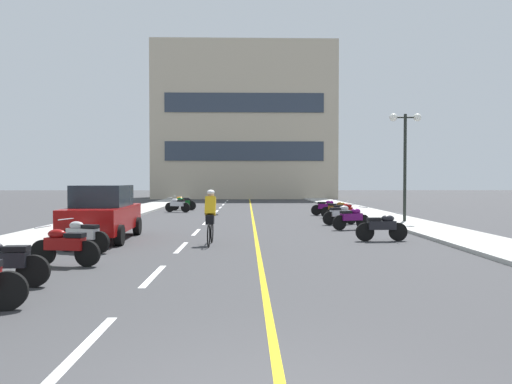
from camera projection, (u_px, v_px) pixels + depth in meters
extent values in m
plane|color=#38383A|center=(248.00, 217.00, 24.48)|extent=(140.00, 140.00, 0.00)
cube|color=#A8A8A3|center=(128.00, 213.00, 27.33)|extent=(2.40, 72.00, 0.12)
cube|color=#A8A8A3|center=(367.00, 212.00, 27.62)|extent=(2.40, 72.00, 0.12)
cube|color=silver|center=(85.00, 345.00, 5.45)|extent=(0.14, 2.20, 0.01)
cube|color=silver|center=(154.00, 276.00, 9.44)|extent=(0.14, 2.20, 0.01)
cube|color=silver|center=(181.00, 247.00, 13.44)|extent=(0.14, 2.20, 0.01)
cube|color=silver|center=(196.00, 232.00, 17.44)|extent=(0.14, 2.20, 0.01)
cube|color=silver|center=(206.00, 223.00, 21.44)|extent=(0.14, 2.20, 0.01)
cube|color=silver|center=(212.00, 216.00, 25.44)|extent=(0.14, 2.20, 0.01)
cube|color=silver|center=(217.00, 211.00, 29.43)|extent=(0.14, 2.20, 0.01)
cube|color=silver|center=(220.00, 208.00, 33.43)|extent=(0.14, 2.20, 0.01)
cube|color=silver|center=(223.00, 205.00, 37.43)|extent=(0.14, 2.20, 0.01)
cube|color=silver|center=(225.00, 202.00, 41.43)|extent=(0.14, 2.20, 0.01)
cube|color=silver|center=(227.00, 200.00, 45.42)|extent=(0.14, 2.20, 0.01)
cube|color=silver|center=(229.00, 199.00, 49.42)|extent=(0.14, 2.20, 0.01)
cube|color=gold|center=(252.00, 213.00, 27.48)|extent=(0.12, 66.00, 0.01)
cube|color=#BCAD93|center=(245.00, 124.00, 52.91)|extent=(20.03, 9.33, 17.04)
cube|color=#2D3847|center=(244.00, 151.00, 48.28)|extent=(16.83, 0.10, 2.05)
cube|color=#2D3847|center=(244.00, 103.00, 48.16)|extent=(16.83, 0.10, 2.05)
cylinder|color=black|center=(405.00, 168.00, 20.86)|extent=(0.14, 0.14, 4.89)
cylinder|color=black|center=(405.00, 117.00, 20.81)|extent=(1.10, 0.08, 0.08)
sphere|color=white|center=(393.00, 117.00, 20.79)|extent=(0.36, 0.36, 0.36)
sphere|color=white|center=(417.00, 117.00, 20.82)|extent=(0.36, 0.36, 0.36)
cylinder|color=black|center=(90.00, 226.00, 16.49)|extent=(0.25, 0.65, 0.64)
cylinder|color=black|center=(137.00, 226.00, 16.60)|extent=(0.25, 0.65, 0.64)
cylinder|color=black|center=(62.00, 236.00, 13.69)|extent=(0.25, 0.65, 0.64)
cylinder|color=black|center=(119.00, 235.00, 13.81)|extent=(0.25, 0.65, 0.64)
cube|color=maroon|center=(103.00, 218.00, 15.14)|extent=(1.89, 4.27, 0.80)
cube|color=#1E2833|center=(103.00, 196.00, 15.12)|extent=(1.66, 2.27, 0.70)
cylinder|color=black|center=(7.00, 291.00, 6.90)|extent=(0.61, 0.22, 0.60)
cylinder|color=black|center=(33.00, 271.00, 8.41)|extent=(0.60, 0.13, 0.60)
cube|color=black|center=(2.00, 260.00, 8.37)|extent=(0.91, 0.32, 0.28)
cube|color=black|center=(16.00, 249.00, 8.38)|extent=(0.45, 0.26, 0.10)
cylinder|color=black|center=(43.00, 253.00, 10.59)|extent=(0.61, 0.20, 0.60)
cylinder|color=black|center=(87.00, 254.00, 10.43)|extent=(0.61, 0.20, 0.60)
cube|color=maroon|center=(65.00, 244.00, 10.51)|extent=(0.93, 0.43, 0.28)
ellipsoid|color=maroon|center=(57.00, 234.00, 10.53)|extent=(0.47, 0.31, 0.22)
cube|color=black|center=(75.00, 235.00, 10.46)|extent=(0.47, 0.31, 0.10)
cylinder|color=silver|center=(43.00, 227.00, 10.58)|extent=(0.13, 0.60, 0.03)
cylinder|color=black|center=(66.00, 241.00, 12.69)|extent=(0.60, 0.29, 0.60)
cylinder|color=black|center=(100.00, 242.00, 12.35)|extent=(0.60, 0.29, 0.60)
cube|color=#B2B2B7|center=(83.00, 234.00, 12.51)|extent=(0.94, 0.56, 0.28)
ellipsoid|color=#B2B2B7|center=(77.00, 225.00, 12.57)|extent=(0.49, 0.37, 0.22)
cube|color=black|center=(90.00, 227.00, 12.43)|extent=(0.49, 0.37, 0.10)
cylinder|color=silver|center=(66.00, 219.00, 12.67)|extent=(0.22, 0.58, 0.03)
cylinder|color=black|center=(398.00, 232.00, 14.88)|extent=(0.60, 0.12, 0.60)
cylinder|color=black|center=(365.00, 232.00, 14.82)|extent=(0.60, 0.12, 0.60)
cube|color=black|center=(382.00, 225.00, 14.84)|extent=(0.91, 0.32, 0.28)
ellipsoid|color=black|center=(388.00, 218.00, 14.85)|extent=(0.45, 0.26, 0.22)
cube|color=black|center=(374.00, 219.00, 14.82)|extent=(0.45, 0.26, 0.10)
cylinder|color=silver|center=(398.00, 214.00, 14.87)|extent=(0.05, 0.60, 0.03)
cylinder|color=black|center=(363.00, 222.00, 18.51)|extent=(0.60, 0.30, 0.60)
cylinder|color=black|center=(339.00, 223.00, 18.11)|extent=(0.60, 0.30, 0.60)
cube|color=#590C59|center=(351.00, 217.00, 18.30)|extent=(0.94, 0.57, 0.28)
ellipsoid|color=#590C59|center=(356.00, 211.00, 18.37)|extent=(0.50, 0.38, 0.22)
cube|color=black|center=(346.00, 212.00, 18.21)|extent=(0.50, 0.38, 0.10)
cylinder|color=silver|center=(363.00, 207.00, 18.49)|extent=(0.23, 0.57, 0.03)
cylinder|color=black|center=(351.00, 218.00, 20.58)|extent=(0.60, 0.29, 0.60)
cylinder|color=black|center=(329.00, 218.00, 20.21)|extent=(0.60, 0.29, 0.60)
cube|color=#B2B2B7|center=(340.00, 213.00, 20.39)|extent=(0.94, 0.55, 0.28)
ellipsoid|color=#B2B2B7|center=(344.00, 208.00, 20.45)|extent=(0.49, 0.37, 0.22)
cube|color=black|center=(335.00, 209.00, 20.30)|extent=(0.49, 0.37, 0.10)
cylinder|color=silver|center=(351.00, 204.00, 20.56)|extent=(0.22, 0.58, 0.03)
cylinder|color=black|center=(355.00, 215.00, 22.39)|extent=(0.61, 0.18, 0.60)
cylinder|color=black|center=(332.00, 215.00, 22.51)|extent=(0.61, 0.18, 0.60)
cube|color=maroon|center=(343.00, 210.00, 22.44)|extent=(0.93, 0.40, 0.28)
ellipsoid|color=maroon|center=(347.00, 206.00, 22.42)|extent=(0.47, 0.30, 0.22)
cube|color=black|center=(338.00, 206.00, 22.47)|extent=(0.47, 0.30, 0.10)
cylinder|color=silver|center=(355.00, 203.00, 22.37)|extent=(0.11, 0.60, 0.03)
cylinder|color=black|center=(348.00, 213.00, 23.77)|extent=(0.60, 0.29, 0.60)
cylinder|color=black|center=(326.00, 212.00, 24.10)|extent=(0.60, 0.29, 0.60)
cube|color=brown|center=(337.00, 208.00, 23.93)|extent=(0.94, 0.55, 0.28)
ellipsoid|color=brown|center=(341.00, 204.00, 23.87)|extent=(0.49, 0.37, 0.22)
cube|color=black|center=(332.00, 204.00, 24.00)|extent=(0.49, 0.37, 0.10)
cylinder|color=silver|center=(348.00, 201.00, 23.76)|extent=(0.22, 0.58, 0.03)
cylinder|color=black|center=(336.00, 210.00, 25.86)|extent=(0.60, 0.12, 0.60)
cylinder|color=black|center=(316.00, 210.00, 25.88)|extent=(0.60, 0.12, 0.60)
cube|color=#590C59|center=(326.00, 206.00, 25.87)|extent=(0.91, 0.31, 0.28)
ellipsoid|color=#590C59|center=(330.00, 202.00, 25.86)|extent=(0.45, 0.26, 0.22)
cube|color=black|center=(322.00, 203.00, 25.86)|extent=(0.45, 0.26, 0.10)
cylinder|color=silver|center=(336.00, 200.00, 25.85)|extent=(0.05, 0.60, 0.03)
cylinder|color=black|center=(170.00, 207.00, 28.71)|extent=(0.60, 0.29, 0.60)
cylinder|color=black|center=(186.00, 208.00, 28.38)|extent=(0.60, 0.29, 0.60)
cube|color=#B2B2B7|center=(178.00, 204.00, 28.54)|extent=(0.94, 0.55, 0.28)
ellipsoid|color=#B2B2B7|center=(175.00, 200.00, 28.60)|extent=(0.49, 0.37, 0.22)
cube|color=black|center=(181.00, 201.00, 28.46)|extent=(0.49, 0.37, 0.10)
cylinder|color=silver|center=(170.00, 198.00, 28.70)|extent=(0.22, 0.58, 0.03)
cylinder|color=black|center=(175.00, 206.00, 30.31)|extent=(0.61, 0.17, 0.60)
cylinder|color=black|center=(192.00, 206.00, 30.47)|extent=(0.61, 0.17, 0.60)
cube|color=#0C4C19|center=(183.00, 202.00, 30.39)|extent=(0.93, 0.39, 0.28)
ellipsoid|color=#0C4C19|center=(180.00, 199.00, 30.35)|extent=(0.47, 0.29, 0.22)
cube|color=black|center=(187.00, 199.00, 30.42)|extent=(0.47, 0.29, 0.10)
cylinder|color=silver|center=(175.00, 197.00, 30.30)|extent=(0.11, 0.60, 0.03)
cylinder|color=black|center=(175.00, 204.00, 32.03)|extent=(0.60, 0.11, 0.60)
cylinder|color=black|center=(190.00, 204.00, 32.04)|extent=(0.60, 0.11, 0.60)
cube|color=orange|center=(182.00, 201.00, 32.03)|extent=(0.90, 0.29, 0.28)
ellipsoid|color=orange|center=(180.00, 198.00, 32.02)|extent=(0.44, 0.24, 0.22)
cube|color=black|center=(186.00, 199.00, 32.02)|extent=(0.44, 0.24, 0.10)
cylinder|color=silver|center=(175.00, 196.00, 32.01)|extent=(0.04, 0.60, 0.03)
torus|color=black|center=(212.00, 232.00, 14.55)|extent=(0.05, 0.72, 0.72)
torus|color=black|center=(209.00, 236.00, 13.50)|extent=(0.05, 0.72, 0.72)
cylinder|color=black|center=(210.00, 224.00, 13.99)|extent=(0.05, 0.95, 0.04)
cube|color=black|center=(210.00, 217.00, 13.84)|extent=(0.10, 0.20, 0.06)
cylinder|color=black|center=(212.00, 215.00, 14.44)|extent=(0.42, 0.04, 0.03)
cube|color=black|center=(210.00, 219.00, 13.89)|extent=(0.25, 0.36, 0.28)
cube|color=yellow|center=(210.00, 206.00, 14.03)|extent=(0.33, 0.46, 0.61)
sphere|color=tan|center=(211.00, 195.00, 14.15)|extent=(0.20, 0.20, 0.20)
ellipsoid|color=white|center=(211.00, 192.00, 14.15)|extent=(0.24, 0.26, 0.16)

